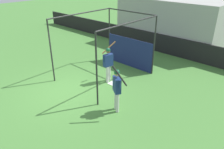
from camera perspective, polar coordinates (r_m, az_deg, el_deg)
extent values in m
plane|color=#477F38|center=(10.19, -11.57, -4.16)|extent=(60.00, 60.00, 0.00)
cube|color=black|center=(14.99, 11.46, 8.27)|extent=(24.00, 0.12, 1.19)
cube|color=#9E9E99|center=(16.48, 15.71, 13.12)|extent=(7.05, 4.00, 3.24)
cube|color=maroon|center=(16.70, 4.37, 12.81)|extent=(0.45, 0.40, 0.10)
cube|color=maroon|center=(16.79, 4.79, 13.67)|extent=(0.45, 0.06, 0.40)
cube|color=maroon|center=(16.38, 5.90, 12.48)|extent=(0.45, 0.40, 0.10)
cube|color=maroon|center=(16.47, 6.33, 13.36)|extent=(0.45, 0.06, 0.40)
cube|color=maroon|center=(16.06, 7.50, 12.13)|extent=(0.45, 0.40, 0.10)
cube|color=maroon|center=(16.15, 7.93, 13.02)|extent=(0.45, 0.06, 0.40)
cube|color=maroon|center=(15.76, 9.14, 11.76)|extent=(0.45, 0.40, 0.10)
cube|color=maroon|center=(15.85, 9.58, 12.67)|extent=(0.45, 0.06, 0.40)
cube|color=maroon|center=(15.47, 10.85, 11.36)|extent=(0.45, 0.40, 0.10)
cube|color=maroon|center=(15.57, 11.29, 12.29)|extent=(0.45, 0.06, 0.40)
cube|color=maroon|center=(15.20, 12.62, 10.94)|extent=(0.45, 0.40, 0.10)
cube|color=maroon|center=(15.29, 13.06, 11.88)|extent=(0.45, 0.06, 0.40)
cube|color=maroon|center=(14.94, 14.44, 10.49)|extent=(0.45, 0.40, 0.10)
cube|color=maroon|center=(15.04, 14.88, 11.45)|extent=(0.45, 0.06, 0.40)
cube|color=maroon|center=(14.70, 16.32, 10.02)|extent=(0.45, 0.40, 0.10)
cube|color=maroon|center=(14.80, 16.76, 10.99)|extent=(0.45, 0.06, 0.40)
cube|color=maroon|center=(14.47, 18.25, 9.52)|extent=(0.45, 0.40, 0.10)
cube|color=maroon|center=(14.57, 18.70, 10.51)|extent=(0.45, 0.06, 0.40)
cube|color=maroon|center=(14.26, 20.24, 8.99)|extent=(0.45, 0.40, 0.10)
cube|color=maroon|center=(14.37, 20.68, 10.00)|extent=(0.45, 0.06, 0.40)
cube|color=maroon|center=(14.07, 22.28, 8.44)|extent=(0.45, 0.40, 0.10)
cube|color=maroon|center=(14.18, 22.71, 9.46)|extent=(0.45, 0.06, 0.40)
cube|color=maroon|center=(17.24, 6.14, 14.51)|extent=(0.45, 0.40, 0.10)
cube|color=maroon|center=(17.34, 6.55, 15.33)|extent=(0.45, 0.06, 0.40)
cube|color=maroon|center=(16.92, 7.67, 14.22)|extent=(0.45, 0.40, 0.10)
cube|color=maroon|center=(17.02, 8.08, 15.05)|extent=(0.45, 0.06, 0.40)
cube|color=maroon|center=(16.62, 9.25, 13.90)|extent=(0.45, 0.40, 0.10)
cube|color=maroon|center=(16.72, 9.66, 14.75)|extent=(0.45, 0.06, 0.40)
cube|color=maroon|center=(16.33, 10.88, 13.56)|extent=(0.45, 0.40, 0.10)
cube|color=maroon|center=(16.43, 11.30, 14.43)|extent=(0.45, 0.06, 0.40)
cube|color=maroon|center=(16.05, 12.57, 13.20)|extent=(0.45, 0.40, 0.10)
cube|color=maroon|center=(16.15, 12.99, 14.08)|extent=(0.45, 0.06, 0.40)
cube|color=maroon|center=(15.78, 14.31, 12.82)|extent=(0.45, 0.40, 0.10)
cube|color=maroon|center=(15.89, 14.73, 13.71)|extent=(0.45, 0.06, 0.40)
cube|color=maroon|center=(15.54, 16.10, 12.41)|extent=(0.45, 0.40, 0.10)
cube|color=maroon|center=(15.64, 16.52, 13.31)|extent=(0.45, 0.06, 0.40)
cube|color=maroon|center=(15.30, 17.94, 11.97)|extent=(0.45, 0.40, 0.10)
cube|color=maroon|center=(15.41, 18.36, 12.89)|extent=(0.45, 0.06, 0.40)
cube|color=maroon|center=(15.09, 19.83, 11.51)|extent=(0.45, 0.40, 0.10)
cube|color=maroon|center=(15.20, 20.25, 12.44)|extent=(0.45, 0.06, 0.40)
cube|color=maroon|center=(14.89, 21.76, 11.02)|extent=(0.45, 0.40, 0.10)
cube|color=maroon|center=(15.00, 22.18, 11.97)|extent=(0.45, 0.06, 0.40)
cube|color=maroon|center=(14.71, 23.74, 10.51)|extent=(0.45, 0.40, 0.10)
cube|color=maroon|center=(14.82, 24.15, 11.47)|extent=(0.45, 0.06, 0.40)
cube|color=maroon|center=(17.80, 7.82, 16.10)|extent=(0.45, 0.40, 0.10)
cube|color=maroon|center=(17.91, 8.22, 16.88)|extent=(0.45, 0.06, 0.40)
cube|color=maroon|center=(17.50, 9.34, 15.83)|extent=(0.45, 0.40, 0.10)
cube|color=maroon|center=(17.61, 9.74, 16.63)|extent=(0.45, 0.06, 0.40)
cube|color=maroon|center=(17.20, 10.91, 15.54)|extent=(0.45, 0.40, 0.10)
cube|color=maroon|center=(17.31, 11.31, 16.35)|extent=(0.45, 0.06, 0.40)
cube|color=maroon|center=(16.92, 12.52, 15.23)|extent=(0.45, 0.40, 0.10)
cube|color=maroon|center=(17.03, 12.92, 16.05)|extent=(0.45, 0.06, 0.40)
cube|color=maroon|center=(16.65, 14.18, 14.90)|extent=(0.45, 0.40, 0.10)
cube|color=maroon|center=(16.77, 14.59, 15.73)|extent=(0.45, 0.06, 0.40)
cube|color=maroon|center=(16.40, 15.89, 14.54)|extent=(0.45, 0.40, 0.10)
cube|color=maroon|center=(16.52, 16.30, 15.39)|extent=(0.45, 0.06, 0.40)
cube|color=maroon|center=(16.16, 17.65, 14.16)|extent=(0.45, 0.40, 0.10)
cube|color=maroon|center=(16.28, 18.05, 15.02)|extent=(0.45, 0.06, 0.40)
cube|color=maroon|center=(15.93, 19.45, 13.76)|extent=(0.45, 0.40, 0.10)
cube|color=maroon|center=(16.06, 19.85, 14.63)|extent=(0.45, 0.06, 0.40)
cube|color=maroon|center=(15.73, 21.29, 13.33)|extent=(0.45, 0.40, 0.10)
cube|color=maroon|center=(15.85, 21.69, 14.21)|extent=(0.45, 0.06, 0.40)
cube|color=maroon|center=(15.54, 23.18, 12.88)|extent=(0.45, 0.40, 0.10)
cube|color=maroon|center=(15.66, 23.57, 13.77)|extent=(0.45, 0.06, 0.40)
cube|color=maroon|center=(15.36, 25.10, 12.40)|extent=(0.45, 0.40, 0.10)
cube|color=maroon|center=(15.49, 25.49, 13.30)|extent=(0.45, 0.06, 0.40)
cube|color=maroon|center=(18.39, 9.43, 17.58)|extent=(0.45, 0.40, 0.10)
cube|color=maroon|center=(18.51, 9.81, 18.32)|extent=(0.45, 0.06, 0.40)
cube|color=maroon|center=(18.10, 10.93, 17.33)|extent=(0.45, 0.40, 0.10)
cube|color=maroon|center=(18.22, 11.32, 18.09)|extent=(0.45, 0.06, 0.40)
cube|color=maroon|center=(17.81, 12.48, 17.06)|extent=(0.45, 0.40, 0.10)
cube|color=maroon|center=(17.93, 12.86, 17.83)|extent=(0.45, 0.06, 0.40)
cube|color=maroon|center=(17.54, 14.07, 16.78)|extent=(0.45, 0.40, 0.10)
cube|color=maroon|center=(17.66, 14.46, 17.55)|extent=(0.45, 0.06, 0.40)
cube|color=maroon|center=(17.28, 15.71, 16.47)|extent=(0.45, 0.40, 0.10)
cube|color=maroon|center=(17.41, 16.09, 17.26)|extent=(0.45, 0.06, 0.40)
cube|color=maroon|center=(17.04, 17.38, 16.14)|extent=(0.45, 0.40, 0.10)
cube|color=maroon|center=(17.16, 17.77, 16.93)|extent=(0.45, 0.06, 0.40)
cube|color=maroon|center=(16.81, 19.10, 15.78)|extent=(0.45, 0.40, 0.10)
cube|color=maroon|center=(16.94, 19.49, 16.59)|extent=(0.45, 0.06, 0.40)
cube|color=maroon|center=(16.59, 20.86, 15.40)|extent=(0.45, 0.40, 0.10)
cube|color=maroon|center=(16.72, 21.25, 16.22)|extent=(0.45, 0.06, 0.40)
cube|color=maroon|center=(16.39, 22.66, 15.00)|extent=(0.45, 0.40, 0.10)
cube|color=maroon|center=(16.52, 23.04, 15.83)|extent=(0.45, 0.06, 0.40)
cube|color=maroon|center=(16.21, 24.50, 14.58)|extent=(0.45, 0.40, 0.10)
cube|color=maroon|center=(16.34, 24.87, 15.42)|extent=(0.45, 0.06, 0.40)
cube|color=maroon|center=(16.04, 26.36, 14.13)|extent=(0.45, 0.40, 0.10)
cube|color=maroon|center=(16.18, 26.73, 14.98)|extent=(0.45, 0.06, 0.40)
cube|color=maroon|center=(18.45, 13.97, 18.47)|extent=(0.45, 0.40, 0.10)
cube|color=maroon|center=(18.18, 15.53, 18.20)|extent=(0.45, 0.40, 0.10)
cube|color=maroon|center=(17.93, 17.14, 17.91)|extent=(0.45, 0.40, 0.10)
cube|color=maroon|center=(17.70, 18.79, 17.60)|extent=(0.45, 0.40, 0.10)
cube|color=maroon|center=(17.48, 20.47, 17.27)|extent=(0.45, 0.40, 0.10)
cube|color=maroon|center=(17.27, 22.19, 16.91)|extent=(0.45, 0.40, 0.10)
cube|color=maroon|center=(17.08, 23.94, 16.53)|extent=(0.45, 0.40, 0.10)
cube|color=maroon|center=(17.22, 24.31, 17.32)|extent=(0.45, 0.06, 0.40)
cube|color=maroon|center=(16.90, 25.73, 16.13)|extent=(0.45, 0.40, 0.10)
cube|color=maroon|center=(17.04, 26.09, 16.92)|extent=(0.45, 0.06, 0.40)
cylinder|color=#282828|center=(10.63, -15.64, 5.68)|extent=(0.07, 0.07, 3.02)
cylinder|color=#282828|center=(8.32, -4.03, 0.92)|extent=(0.07, 0.07, 3.02)
cylinder|color=#282828|center=(13.01, -0.70, 10.31)|extent=(0.07, 0.07, 3.02)
cylinder|color=#282828|center=(11.20, 10.94, 7.22)|extent=(0.07, 0.07, 3.02)
cylinder|color=#282828|center=(11.35, -7.91, 15.59)|extent=(0.06, 3.97, 0.06)
cylinder|color=#282828|center=(9.22, 4.87, 13.35)|extent=(0.06, 3.97, 0.06)
cylinder|color=#282828|center=(11.69, 4.99, 16.03)|extent=(3.09, 0.06, 0.06)
cube|color=navy|center=(12.25, 4.53, 5.76)|extent=(3.02, 0.03, 1.62)
cube|color=white|center=(10.59, 0.41, -2.30)|extent=(0.44, 0.44, 0.02)
cylinder|color=silver|center=(10.52, -1.23, -0.03)|extent=(0.15, 0.15, 0.83)
cylinder|color=silver|center=(10.72, -0.73, 0.49)|extent=(0.15, 0.15, 0.83)
cube|color=navy|center=(10.34, -1.01, 3.76)|extent=(0.29, 0.49, 0.58)
sphere|color=brown|center=(10.17, -1.03, 6.13)|extent=(0.21, 0.21, 0.21)
sphere|color=#144C2D|center=(10.16, -1.03, 6.38)|extent=(0.22, 0.22, 0.22)
cylinder|color=navy|center=(10.18, -2.24, 4.19)|extent=(0.08, 0.08, 0.32)
cylinder|color=navy|center=(10.45, -0.08, 4.80)|extent=(0.08, 0.08, 0.32)
cylinder|color=brown|center=(10.54, -0.84, 7.06)|extent=(0.30, 0.72, 0.55)
sphere|color=brown|center=(10.33, 0.07, 5.19)|extent=(0.08, 0.08, 0.08)
cylinder|color=silver|center=(8.55, 1.05, -6.62)|extent=(0.18, 0.18, 0.84)
cylinder|color=silver|center=(8.39, 1.42, -7.32)|extent=(0.18, 0.18, 0.84)
cube|color=navy|center=(8.10, 1.28, -2.70)|extent=(0.49, 0.42, 0.60)
sphere|color=tan|center=(7.89, 1.31, 0.25)|extent=(0.21, 0.21, 0.21)
sphere|color=#144C2D|center=(7.87, 1.32, 0.56)|extent=(0.22, 0.22, 0.22)
cylinder|color=navy|center=(8.25, 1.12, -1.10)|extent=(0.10, 0.10, 0.33)
cylinder|color=navy|center=(7.86, 2.03, -2.59)|extent=(0.10, 0.10, 0.33)
cylinder|color=black|center=(7.55, 2.02, -0.40)|extent=(0.50, 0.35, 0.75)
sphere|color=black|center=(7.93, 2.25, -1.92)|extent=(0.08, 0.08, 0.08)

